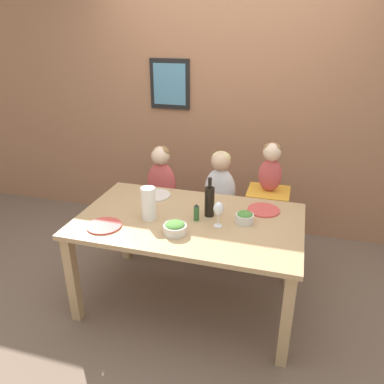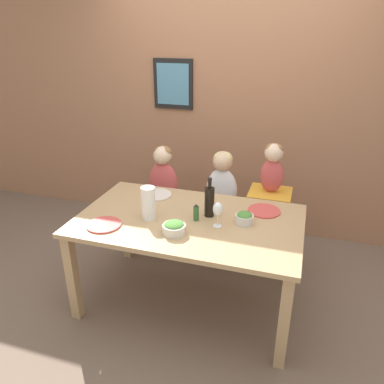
% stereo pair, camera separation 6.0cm
% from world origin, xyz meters
% --- Properties ---
extents(ground_plane, '(14.00, 14.00, 0.00)m').
position_xyz_m(ground_plane, '(0.00, 0.00, 0.00)').
color(ground_plane, '#705B4C').
extents(wall_back, '(10.00, 0.09, 2.70)m').
position_xyz_m(wall_back, '(-0.00, 1.37, 1.35)').
color(wall_back, '#9E6B4C').
rests_on(wall_back, ground_plane).
extents(dining_table, '(1.62, 0.98, 0.74)m').
position_xyz_m(dining_table, '(0.00, 0.00, 0.65)').
color(dining_table, tan).
rests_on(dining_table, ground_plane).
extents(chair_far_left, '(0.42, 0.39, 0.47)m').
position_xyz_m(chair_far_left, '(-0.48, 0.71, 0.39)').
color(chair_far_left, silver).
rests_on(chair_far_left, ground_plane).
extents(chair_far_center, '(0.42, 0.39, 0.47)m').
position_xyz_m(chair_far_center, '(0.08, 0.71, 0.39)').
color(chair_far_center, silver).
rests_on(chair_far_center, ground_plane).
extents(chair_right_highchair, '(0.36, 0.33, 0.72)m').
position_xyz_m(chair_right_highchair, '(0.50, 0.71, 0.56)').
color(chair_right_highchair, silver).
rests_on(chair_right_highchair, ground_plane).
extents(person_child_left, '(0.28, 0.18, 0.57)m').
position_xyz_m(person_child_left, '(-0.48, 0.71, 0.77)').
color(person_child_left, '#C64C4C').
rests_on(person_child_left, chair_far_left).
extents(person_child_center, '(0.28, 0.18, 0.57)m').
position_xyz_m(person_child_center, '(0.08, 0.71, 0.77)').
color(person_child_center, silver).
rests_on(person_child_center, chair_far_center).
extents(person_baby_right, '(0.20, 0.16, 0.43)m').
position_xyz_m(person_baby_right, '(0.50, 0.71, 0.97)').
color(person_baby_right, '#C64C4C').
rests_on(person_baby_right, chair_right_highchair).
extents(wine_bottle, '(0.07, 0.07, 0.30)m').
position_xyz_m(wine_bottle, '(0.13, 0.09, 0.86)').
color(wine_bottle, black).
rests_on(wine_bottle, dining_table).
extents(paper_towel_roll, '(0.10, 0.10, 0.25)m').
position_xyz_m(paper_towel_roll, '(-0.28, -0.08, 0.86)').
color(paper_towel_roll, white).
rests_on(paper_towel_roll, dining_table).
extents(wine_glass_near, '(0.07, 0.07, 0.18)m').
position_xyz_m(wine_glass_near, '(0.22, -0.05, 0.87)').
color(wine_glass_near, white).
rests_on(wine_glass_near, dining_table).
extents(salad_bowl_large, '(0.16, 0.16, 0.09)m').
position_xyz_m(salad_bowl_large, '(-0.03, -0.23, 0.78)').
color(salad_bowl_large, silver).
rests_on(salad_bowl_large, dining_table).
extents(salad_bowl_small, '(0.13, 0.13, 0.09)m').
position_xyz_m(salad_bowl_small, '(0.39, 0.05, 0.78)').
color(salad_bowl_small, silver).
rests_on(salad_bowl_small, dining_table).
extents(dinner_plate_front_left, '(0.24, 0.24, 0.01)m').
position_xyz_m(dinner_plate_front_left, '(-0.54, -0.28, 0.74)').
color(dinner_plate_front_left, '#D14C47').
rests_on(dinner_plate_front_left, dining_table).
extents(dinner_plate_back_left, '(0.24, 0.24, 0.01)m').
position_xyz_m(dinner_plate_back_left, '(-0.38, 0.31, 0.74)').
color(dinner_plate_back_left, silver).
rests_on(dinner_plate_back_left, dining_table).
extents(dinner_plate_back_right, '(0.24, 0.24, 0.01)m').
position_xyz_m(dinner_plate_back_right, '(0.51, 0.28, 0.74)').
color(dinner_plate_back_right, '#D14C47').
rests_on(dinner_plate_back_right, dining_table).
extents(condiment_bottle_hot_sauce, '(0.04, 0.04, 0.13)m').
position_xyz_m(condiment_bottle_hot_sauce, '(0.06, -0.01, 0.80)').
color(condiment_bottle_hot_sauce, '#336633').
rests_on(condiment_bottle_hot_sauce, dining_table).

